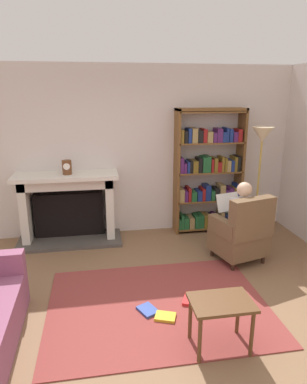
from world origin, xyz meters
name	(u,v)px	position (x,y,z in m)	size (l,w,h in m)	color
ground	(163,323)	(0.00, 0.00, 0.00)	(14.00, 14.00, 0.00)	brown
back_wall	(134,152)	(0.00, 2.55, 1.35)	(5.60, 0.10, 2.70)	silver
area_rug	(158,305)	(0.00, 0.30, 0.01)	(2.40, 1.80, 0.01)	brown
fireplace	(68,205)	(-1.07, 2.30, 0.58)	(1.59, 0.64, 1.09)	#4C4742
mantel_clock	(67,167)	(-1.04, 2.20, 1.20)	(0.14, 0.14, 0.21)	brown
bookshelf	(209,174)	(1.21, 2.33, 0.98)	(1.12, 0.32, 2.04)	brown
armchair_reading	(242,233)	(1.31, 1.13, 0.42)	(0.78, 0.77, 0.97)	#331E14
seated_reader	(238,217)	(1.28, 1.25, 0.62)	(0.46, 0.59, 1.14)	silver
side_table	(221,309)	(0.44, -0.43, 0.41)	(0.56, 0.39, 0.49)	brown
scattered_books	(173,307)	(0.15, 0.21, 0.03)	(0.78, 0.51, 0.04)	gold
floor_lamp	(262,145)	(1.84, 1.83, 1.52)	(0.32, 0.32, 1.78)	#B7933F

